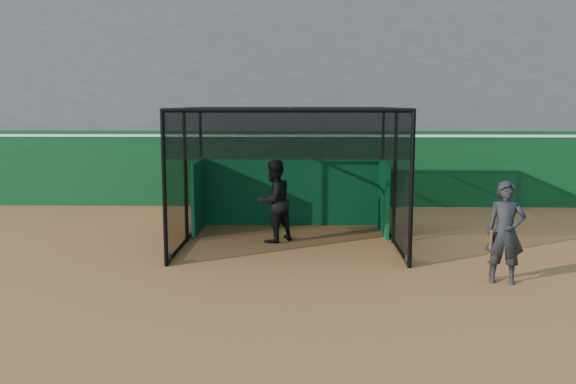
{
  "coord_description": "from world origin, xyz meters",
  "views": [
    {
      "loc": [
        0.41,
        -11.69,
        3.39
      ],
      "look_at": [
        0.07,
        2.0,
        1.4
      ],
      "focal_mm": 38.0,
      "sensor_mm": 36.0,
      "label": 1
    }
  ],
  "objects": [
    {
      "name": "batting_cage",
      "position": [
        0.09,
        3.02,
        1.62
      ],
      "size": [
        5.19,
        4.69,
        3.26
      ],
      "color": "black",
      "rests_on": "ground"
    },
    {
      "name": "outfield_wall",
      "position": [
        0.0,
        8.5,
        1.29
      ],
      "size": [
        50.0,
        0.5,
        2.5
      ],
      "color": "#0A3716",
      "rests_on": "ground"
    },
    {
      "name": "ground",
      "position": [
        0.0,
        0.0,
        0.0
      ],
      "size": [
        120.0,
        120.0,
        0.0
      ],
      "primitive_type": "plane",
      "color": "#97572C",
      "rests_on": "ground"
    },
    {
      "name": "batter",
      "position": [
        -0.3,
        3.07,
        1.01
      ],
      "size": [
        1.24,
        1.24,
        2.03
      ],
      "primitive_type": "imported",
      "rotation": [
        0.0,
        0.0,
        3.92
      ],
      "color": "black",
      "rests_on": "ground"
    },
    {
      "name": "grandstand",
      "position": [
        0.0,
        12.27,
        4.48
      ],
      "size": [
        50.0,
        7.85,
        8.95
      ],
      "color": "#4C4C4F",
      "rests_on": "ground"
    },
    {
      "name": "on_deck_player",
      "position": [
        4.24,
        -0.32,
        0.98
      ],
      "size": [
        0.8,
        0.61,
        1.96
      ],
      "color": "black",
      "rests_on": "ground"
    }
  ]
}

